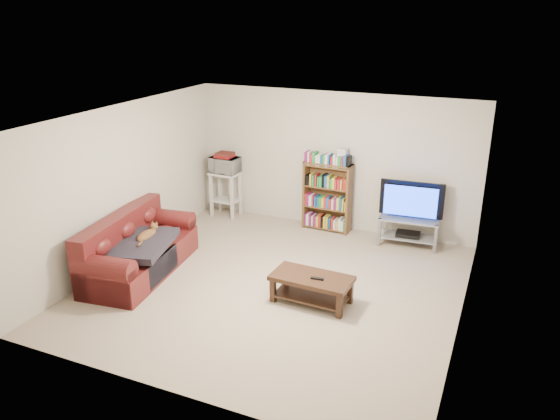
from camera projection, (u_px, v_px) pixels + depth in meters
The scene contains 19 objects.
floor at pixel (275, 286), 7.73m from camera, with size 5.00×5.00×0.00m, color tan.
ceiling at pixel (275, 118), 6.89m from camera, with size 5.00×5.00×0.00m, color white.
wall_back at pixel (333, 161), 9.46m from camera, with size 5.00×5.00×0.00m, color beige.
wall_front at pixel (168, 290), 5.16m from camera, with size 5.00×5.00×0.00m, color beige.
wall_left at pixel (124, 184), 8.24m from camera, with size 5.00×5.00×0.00m, color beige.
wall_right at pixel (470, 236), 6.38m from camera, with size 5.00×5.00×0.00m, color beige.
sofa at pixel (136, 252), 8.05m from camera, with size 1.14×2.16×0.88m.
blanket at pixel (141, 244), 7.81m from camera, with size 0.80×1.03×0.10m, color #25212A.
cat at pixel (147, 236), 7.95m from camera, with size 0.23×0.56×0.17m, color brown, non-canonical shape.
coffee_table at pixel (312, 284), 7.22m from camera, with size 1.09×0.58×0.39m.
remote at pixel (317, 279), 7.09m from camera, with size 0.17×0.05×0.02m, color black.
tv_stand at pixel (409, 227), 8.96m from camera, with size 0.99×0.50×0.48m.
television at pixel (411, 201), 8.80m from camera, with size 1.03×0.14×0.59m, color black.
dvd_player at pixel (408, 234), 9.00m from camera, with size 0.38×0.27×0.06m, color black.
bookshelf at pixel (327, 196), 9.50m from camera, with size 0.85×0.30×1.22m.
shelf_clutter at pixel (334, 157), 9.23m from camera, with size 0.62×0.20×0.28m.
microwave_stand at pixel (226, 188), 10.18m from camera, with size 0.54×0.40×0.84m.
microwave at pixel (225, 165), 10.02m from camera, with size 0.52×0.35×0.29m, color silver.
game_boxes at pixel (224, 156), 9.96m from camera, with size 0.31×0.27×0.05m, color maroon.
Camera 1 is at (2.79, -6.27, 3.72)m, focal length 35.00 mm.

